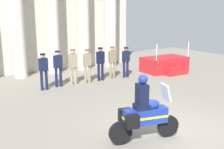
# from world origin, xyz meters

# --- Properties ---
(ground_plane) EXTENTS (28.00, 28.00, 0.00)m
(ground_plane) POSITION_xyz_m (0.00, 0.00, 0.00)
(ground_plane) COLOR gray
(colonnade_backdrop) EXTENTS (11.14, 1.55, 7.58)m
(colonnade_backdrop) POSITION_xyz_m (-0.14, 9.78, 3.89)
(colonnade_backdrop) COLOR beige
(colonnade_backdrop) RESTS_ON ground_plane
(reviewing_stand) EXTENTS (2.61, 2.01, 1.77)m
(reviewing_stand) POSITION_xyz_m (5.53, 6.09, 0.42)
(reviewing_stand) COLOR #B21E23
(reviewing_stand) RESTS_ON ground_plane
(officer_in_row_0) EXTENTS (0.39, 0.24, 1.68)m
(officer_in_row_0) POSITION_xyz_m (-1.81, 6.12, 0.99)
(officer_in_row_0) COLOR #141938
(officer_in_row_0) RESTS_ON ground_plane
(officer_in_row_1) EXTENTS (0.39, 0.24, 1.72)m
(officer_in_row_1) POSITION_xyz_m (-1.05, 6.29, 1.02)
(officer_in_row_1) COLOR #141938
(officer_in_row_1) RESTS_ON ground_plane
(officer_in_row_2) EXTENTS (0.39, 0.24, 1.74)m
(officer_in_row_2) POSITION_xyz_m (-0.28, 6.29, 1.03)
(officer_in_row_2) COLOR gray
(officer_in_row_2) RESTS_ON ground_plane
(officer_in_row_3) EXTENTS (0.39, 0.24, 1.69)m
(officer_in_row_3) POSITION_xyz_m (0.43, 6.19, 1.00)
(officer_in_row_3) COLOR #847A5B
(officer_in_row_3) RESTS_ON ground_plane
(officer_in_row_4) EXTENTS (0.39, 0.24, 1.72)m
(officer_in_row_4) POSITION_xyz_m (1.23, 6.26, 1.02)
(officer_in_row_4) COLOR black
(officer_in_row_4) RESTS_ON ground_plane
(officer_in_row_5) EXTENTS (0.39, 0.24, 1.71)m
(officer_in_row_5) POSITION_xyz_m (1.95, 6.29, 1.01)
(officer_in_row_5) COLOR #7A7056
(officer_in_row_5) RESTS_ON ground_plane
(officer_in_row_6) EXTENTS (0.39, 0.24, 1.65)m
(officer_in_row_6) POSITION_xyz_m (2.74, 6.17, 0.97)
(officer_in_row_6) COLOR #141938
(officer_in_row_6) RESTS_ON ground_plane
(motorcycle_with_rider) EXTENTS (2.06, 0.85, 1.90)m
(motorcycle_with_rider) POSITION_xyz_m (-1.13, -0.25, 0.79)
(motorcycle_with_rider) COLOR black
(motorcycle_with_rider) RESTS_ON ground_plane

